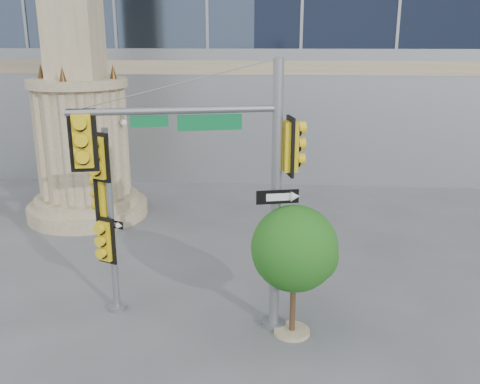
{
  "coord_description": "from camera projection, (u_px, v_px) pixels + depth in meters",
  "views": [
    {
      "loc": [
        1.08,
        -9.71,
        6.61
      ],
      "look_at": [
        0.25,
        2.0,
        3.13
      ],
      "focal_mm": 40.0,
      "sensor_mm": 36.0,
      "label": 1
    }
  ],
  "objects": [
    {
      "name": "secondary_signal_pole",
      "position": [
        106.0,
        208.0,
        12.52
      ],
      "size": [
        0.77,
        0.77,
        4.57
      ],
      "rotation": [
        0.0,
        0.0,
        -0.42
      ],
      "color": "slate",
      "rests_on": "ground"
    },
    {
      "name": "main_signal_pole",
      "position": [
        226.0,
        171.0,
        11.35
      ],
      "size": [
        4.7,
        1.48,
        6.14
      ],
      "rotation": [
        0.0,
        0.0,
        0.23
      ],
      "color": "slate",
      "rests_on": "ground"
    },
    {
      "name": "street_tree",
      "position": [
        296.0,
        252.0,
        11.72
      ],
      "size": [
        1.96,
        1.92,
        3.06
      ],
      "color": "#9D896A",
      "rests_on": "ground"
    },
    {
      "name": "ground",
      "position": [
        222.0,
        361.0,
        11.24
      ],
      "size": [
        120.0,
        120.0,
        0.0
      ],
      "primitive_type": "plane",
      "color": "#545456",
      "rests_on": "ground"
    },
    {
      "name": "monument",
      "position": [
        76.0,
        66.0,
        18.68
      ],
      "size": [
        4.4,
        4.4,
        16.6
      ],
      "color": "#9D896A",
      "rests_on": "ground"
    }
  ]
}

